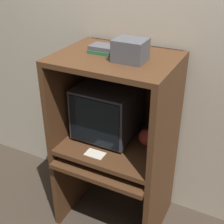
# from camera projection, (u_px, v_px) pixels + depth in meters

# --- Properties ---
(wall_back) EXTENTS (6.00, 0.06, 2.60)m
(wall_back) POSITION_uv_depth(u_px,v_px,m) (138.00, 59.00, 2.41)
(wall_back) COLOR #B2A893
(wall_back) RESTS_ON ground_plane
(desk_base) EXTENTS (0.81, 0.68, 0.67)m
(desk_base) POSITION_uv_depth(u_px,v_px,m) (114.00, 179.00, 2.51)
(desk_base) COLOR #4C2D19
(desk_base) RESTS_ON ground_plane
(desk_monitor_shelf) EXTENTS (0.81, 0.64, 0.10)m
(desk_monitor_shelf) POSITION_uv_depth(u_px,v_px,m) (116.00, 144.00, 2.39)
(desk_monitor_shelf) COLOR #4C2D19
(desk_monitor_shelf) RESTS_ON desk_base
(hutch_upper) EXTENTS (0.81, 0.64, 0.68)m
(hutch_upper) POSITION_uv_depth(u_px,v_px,m) (118.00, 88.00, 2.19)
(hutch_upper) COLOR #4C2D19
(hutch_upper) RESTS_ON desk_monitor_shelf
(crt_monitor) EXTENTS (0.43, 0.44, 0.41)m
(crt_monitor) POSITION_uv_depth(u_px,v_px,m) (108.00, 110.00, 2.37)
(crt_monitor) COLOR #333338
(crt_monitor) RESTS_ON desk_monitor_shelf
(keyboard) EXTENTS (0.42, 0.14, 0.03)m
(keyboard) POSITION_uv_depth(u_px,v_px,m) (97.00, 154.00, 2.37)
(keyboard) COLOR black
(keyboard) RESTS_ON desk_base
(mouse) EXTENTS (0.07, 0.05, 0.03)m
(mouse) POSITION_uv_depth(u_px,v_px,m) (132.00, 163.00, 2.27)
(mouse) COLOR black
(mouse) RESTS_ON desk_base
(snack_bag) EXTENTS (0.16, 0.12, 0.13)m
(snack_bag) POSITION_uv_depth(u_px,v_px,m) (149.00, 138.00, 2.29)
(snack_bag) COLOR #BC382D
(snack_bag) RESTS_ON desk_monitor_shelf
(book_stack) EXTENTS (0.17, 0.13, 0.05)m
(book_stack) POSITION_uv_depth(u_px,v_px,m) (103.00, 49.00, 2.10)
(book_stack) COLOR #236638
(book_stack) RESTS_ON hutch_upper
(paper_card) EXTENTS (0.14, 0.09, 0.00)m
(paper_card) POSITION_uv_depth(u_px,v_px,m) (95.00, 154.00, 2.23)
(paper_card) COLOR beige
(paper_card) RESTS_ON desk_monitor_shelf
(storage_box) EXTENTS (0.20, 0.17, 0.14)m
(storage_box) POSITION_uv_depth(u_px,v_px,m) (130.00, 50.00, 1.93)
(storage_box) COLOR #4C4C51
(storage_box) RESTS_ON hutch_upper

